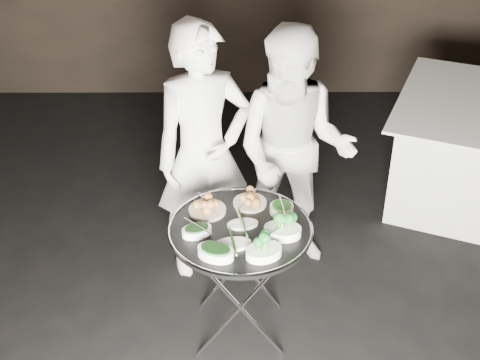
{
  "coord_description": "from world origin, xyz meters",
  "views": [
    {
      "loc": [
        0.2,
        -2.54,
        2.87
      ],
      "look_at": [
        0.22,
        0.43,
        0.95
      ],
      "focal_mm": 50.0,
      "sensor_mm": 36.0,
      "label": 1
    }
  ],
  "objects_px": {
    "tray_stand": "(240,277)",
    "waiter_left": "(204,154)",
    "serving_tray": "(240,230)",
    "waiter_right": "(294,151)"
  },
  "relations": [
    {
      "from": "waiter_left",
      "to": "waiter_right",
      "type": "distance_m",
      "value": 0.56
    },
    {
      "from": "serving_tray",
      "to": "waiter_left",
      "type": "bearing_deg",
      "value": 109.07
    },
    {
      "from": "tray_stand",
      "to": "serving_tray",
      "type": "bearing_deg",
      "value": 0.0
    },
    {
      "from": "tray_stand",
      "to": "waiter_left",
      "type": "bearing_deg",
      "value": 109.07
    },
    {
      "from": "waiter_left",
      "to": "tray_stand",
      "type": "bearing_deg",
      "value": -94.36
    },
    {
      "from": "tray_stand",
      "to": "serving_tray",
      "type": "distance_m",
      "value": 0.33
    },
    {
      "from": "tray_stand",
      "to": "waiter_right",
      "type": "distance_m",
      "value": 0.88
    },
    {
      "from": "tray_stand",
      "to": "waiter_left",
      "type": "height_order",
      "value": "waiter_left"
    },
    {
      "from": "serving_tray",
      "to": "waiter_left",
      "type": "xyz_separation_m",
      "value": [
        -0.22,
        0.62,
        0.09
      ]
    },
    {
      "from": "waiter_left",
      "to": "waiter_right",
      "type": "bearing_deg",
      "value": -14.13
    }
  ]
}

